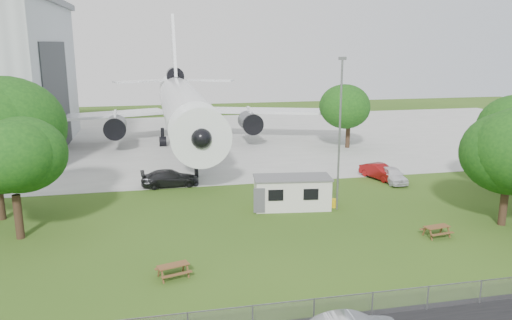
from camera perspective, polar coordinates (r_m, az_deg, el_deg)
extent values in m
plane|color=#42621D|center=(33.34, -0.32, -9.98)|extent=(160.00, 160.00, 0.00)
cube|color=#B7B7B2|center=(69.53, -6.70, 2.27)|extent=(120.00, 46.00, 0.03)
cube|color=#2D3033|center=(64.22, -21.73, 6.60)|extent=(0.16, 16.00, 12.96)
cylinder|color=white|center=(64.64, -8.25, 5.96)|extent=(5.40, 34.00, 5.40)
cone|color=white|center=(45.90, -6.60, 3.06)|extent=(5.40, 5.50, 5.40)
cone|color=white|center=(85.41, -9.26, 8.21)|extent=(4.86, 9.00, 4.86)
cube|color=white|center=(68.34, -18.95, 4.76)|extent=(21.36, 10.77, 0.36)
cube|color=white|center=(69.86, 1.92, 5.64)|extent=(21.36, 10.77, 0.36)
cube|color=white|center=(85.12, -9.41, 12.04)|extent=(0.46, 9.96, 12.17)
cylinder|color=#515459|center=(64.45, -15.73, 3.69)|extent=(2.50, 4.20, 2.50)
cylinder|color=#515459|center=(65.55, -0.71, 4.34)|extent=(2.50, 4.20, 2.50)
cylinder|color=#515459|center=(84.27, -9.28, 9.51)|extent=(2.60, 4.50, 2.60)
cylinder|color=black|center=(50.12, -6.87, -0.64)|extent=(0.36, 0.36, 2.40)
cylinder|color=black|center=(66.10, -10.62, 2.61)|extent=(0.44, 0.44, 2.40)
cylinder|color=black|center=(66.46, -5.79, 2.83)|extent=(0.44, 0.44, 2.40)
cube|color=silver|center=(40.69, 4.15, -3.79)|extent=(6.26, 3.22, 2.50)
cube|color=#59595B|center=(40.32, 4.18, -2.01)|extent=(6.49, 3.45, 0.12)
cylinder|color=gold|center=(41.46, 8.89, -4.89)|extent=(0.50, 0.50, 0.70)
cylinder|color=slate|center=(39.61, 9.52, 2.67)|extent=(0.16, 0.16, 12.00)
cylinder|color=#382619|center=(42.46, -27.25, -3.54)|extent=(0.56, 0.56, 3.91)
cylinder|color=#382619|center=(37.94, -25.51, -5.87)|extent=(0.56, 0.56, 3.13)
sphere|color=#245F14|center=(36.95, -26.10, -0.25)|extent=(6.65, 6.65, 6.65)
cylinder|color=#382619|center=(41.03, 26.46, -4.51)|extent=(0.56, 0.56, 3.23)
sphere|color=#245F14|center=(40.10, 27.04, 0.87)|extent=(7.91, 7.91, 7.91)
cylinder|color=#382619|center=(64.86, 10.45, 2.70)|extent=(0.56, 0.56, 3.03)
sphere|color=#245F14|center=(64.30, 10.58, 5.94)|extent=(6.59, 6.59, 6.59)
imported|color=silver|center=(49.79, 15.33, -1.68)|extent=(1.93, 4.36, 1.46)
imported|color=maroon|center=(50.73, 13.95, -1.31)|extent=(2.86, 4.72, 1.47)
imported|color=black|center=(47.43, -9.80, -2.07)|extent=(5.45, 2.44, 1.55)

